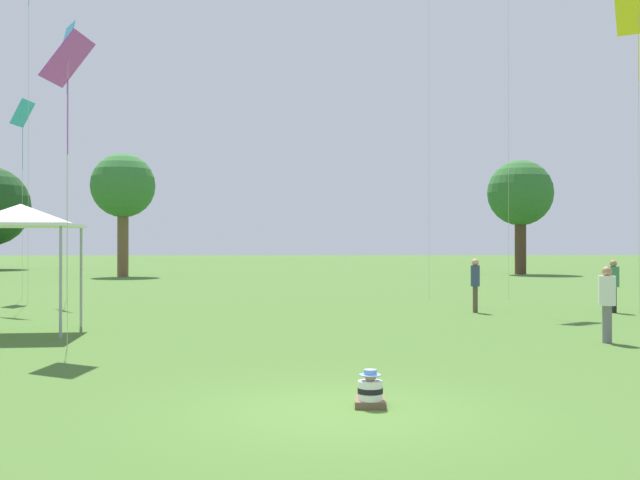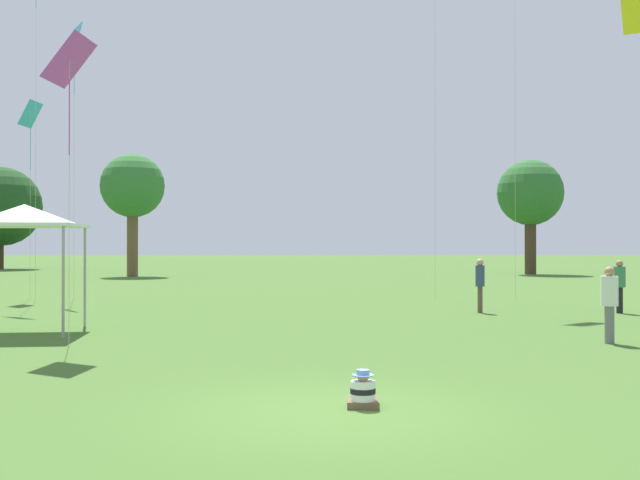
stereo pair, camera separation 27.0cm
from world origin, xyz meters
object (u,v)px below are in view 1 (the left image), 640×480
(seated_toddler, at_px, (370,392))
(kite_8, at_px, (68,64))
(kite_0, at_px, (23,117))
(person_standing_3, at_px, (607,298))
(person_standing_0, at_px, (613,281))
(person_standing_1, at_px, (475,280))
(distant_tree_2, at_px, (520,194))
(kite_4, at_px, (638,18))
(canopy_tent, at_px, (21,216))
(kite_3, at_px, (67,45))
(distant_tree_3, at_px, (123,187))

(seated_toddler, xyz_separation_m, kite_8, (-5.80, 6.40, 5.93))
(seated_toddler, height_order, kite_0, kite_0)
(seated_toddler, height_order, person_standing_3, person_standing_3)
(seated_toddler, bearing_deg, kite_8, 138.41)
(person_standing_0, height_order, person_standing_1, person_standing_1)
(seated_toddler, height_order, distant_tree_2, distant_tree_2)
(kite_4, bearing_deg, kite_0, 57.34)
(seated_toddler, relative_size, distant_tree_2, 0.07)
(person_standing_1, xyz_separation_m, distant_tree_2, (11.84, 31.24, 4.94))
(seated_toddler, height_order, canopy_tent, canopy_tent)
(person_standing_3, xyz_separation_m, kite_3, (-15.84, 14.20, 9.24))
(person_standing_3, bearing_deg, kite_8, 61.43)
(seated_toddler, relative_size, person_standing_1, 0.32)
(canopy_tent, bearing_deg, kite_0, 108.25)
(seated_toddler, bearing_deg, person_standing_3, 51.93)
(kite_0, bearing_deg, canopy_tent, 70.71)
(person_standing_3, bearing_deg, distant_tree_2, -43.66)
(distant_tree_3, bearing_deg, distant_tree_2, 4.60)
(kite_3, distance_m, distant_tree_3, 22.74)
(person_standing_1, relative_size, distant_tree_3, 0.20)
(person_standing_1, distance_m, kite_0, 19.25)
(seated_toddler, bearing_deg, person_standing_0, 60.82)
(person_standing_1, bearing_deg, canopy_tent, -131.65)
(person_standing_3, relative_size, distant_tree_2, 0.20)
(kite_3, bearing_deg, kite_4, 84.04)
(kite_3, xyz_separation_m, distant_tree_3, (-2.29, 22.27, -4.03))
(kite_3, relative_size, distant_tree_2, 1.30)
(person_standing_1, distance_m, kite_8, 14.18)
(person_standing_3, height_order, kite_4, kite_4)
(person_standing_3, height_order, kite_0, kite_0)
(distant_tree_3, bearing_deg, kite_4, -53.58)
(person_standing_0, xyz_separation_m, person_standing_3, (-3.48, -7.24, 0.00))
(seated_toddler, distance_m, person_standing_3, 8.82)
(kite_4, distance_m, distant_tree_3, 37.37)
(seated_toddler, height_order, distant_tree_3, distant_tree_3)
(kite_4, bearing_deg, distant_tree_3, 24.26)
(person_standing_0, bearing_deg, seated_toddler, 134.41)
(person_standing_3, distance_m, distant_tree_2, 40.60)
(kite_3, bearing_deg, kite_8, 30.80)
(person_standing_3, bearing_deg, person_standing_1, -20.71)
(seated_toddler, xyz_separation_m, kite_3, (-9.71, 20.48, 10.05))
(kite_3, height_order, kite_8, kite_3)
(kite_4, relative_size, distant_tree_2, 1.18)
(seated_toddler, xyz_separation_m, person_standing_3, (6.13, 6.28, 0.81))
(person_standing_0, bearing_deg, canopy_tent, 94.73)
(person_standing_1, xyz_separation_m, kite_3, (-14.88, 6.64, 9.18))
(person_standing_3, height_order, distant_tree_3, distant_tree_3)
(person_standing_0, distance_m, kite_3, 22.52)
(person_standing_0, xyz_separation_m, kite_8, (-15.42, -7.12, 5.12))
(canopy_tent, height_order, kite_8, kite_8)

